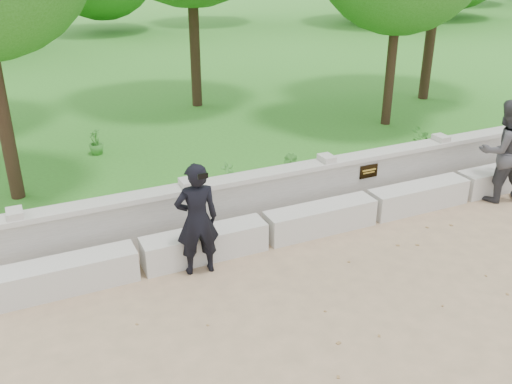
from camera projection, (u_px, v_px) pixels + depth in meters
ground at (448, 274)px, 8.19m from camera, size 80.00×80.00×0.00m
lawn at (166, 70)px, 19.69m from camera, size 40.00×22.00×0.25m
concrete_bench at (371, 207)px, 9.66m from camera, size 11.90×0.45×0.45m
parapet_wall at (349, 179)px, 10.14m from camera, size 12.50×0.35×0.90m
man_main at (197, 219)px, 7.92m from camera, size 0.65×0.59×1.68m
visitor_left at (503, 151)px, 10.11m from camera, size 1.05×0.91×1.87m
shrub_a at (228, 176)px, 10.12m from camera, size 0.34×0.29×0.54m
shrub_b at (291, 169)px, 10.38m from camera, size 0.37×0.39×0.57m
shrub_c at (424, 144)px, 11.54m from camera, size 0.67×0.62×0.62m
shrub_d at (96, 142)px, 11.79m from camera, size 0.31×0.34×0.55m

